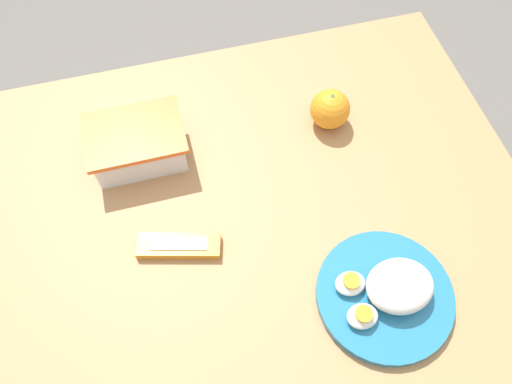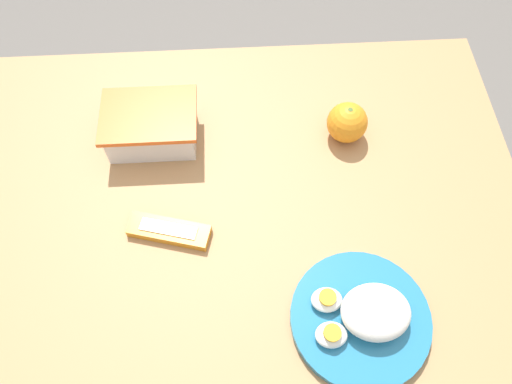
% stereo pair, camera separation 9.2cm
% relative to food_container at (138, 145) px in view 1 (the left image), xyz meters
% --- Properties ---
extents(ground_plane, '(10.00, 10.00, 0.00)m').
position_rel_food_container_xyz_m(ground_plane, '(0.17, -0.17, -0.79)').
color(ground_plane, '#66605B').
extents(table, '(1.08, 0.83, 0.75)m').
position_rel_food_container_xyz_m(table, '(0.17, -0.17, -0.16)').
color(table, '#AD7F51').
rests_on(table, ground_plane).
extents(food_container, '(0.19, 0.14, 0.08)m').
position_rel_food_container_xyz_m(food_container, '(0.00, 0.00, 0.00)').
color(food_container, white).
rests_on(food_container, table).
extents(orange_fruit, '(0.08, 0.08, 0.08)m').
position_rel_food_container_xyz_m(orange_fruit, '(0.39, -0.02, 0.01)').
color(orange_fruit, orange).
rests_on(orange_fruit, table).
extents(rice_plate, '(0.23, 0.23, 0.07)m').
position_rel_food_container_xyz_m(rice_plate, '(0.36, -0.40, -0.01)').
color(rice_plate, teal).
rests_on(rice_plate, table).
extents(candy_bar, '(0.15, 0.08, 0.02)m').
position_rel_food_container_xyz_m(candy_bar, '(0.04, -0.22, -0.02)').
color(candy_bar, orange).
rests_on(candy_bar, table).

